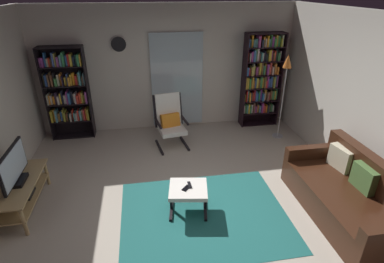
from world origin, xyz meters
name	(u,v)px	position (x,y,z in m)	size (l,w,h in m)	color
ground_plane	(190,207)	(0.00, 0.00, 0.00)	(7.02, 7.02, 0.00)	#B3A797
wall_back	(167,69)	(0.00, 2.90, 1.30)	(5.60, 0.06, 2.60)	beige
wall_right	(380,112)	(2.70, 0.00, 1.30)	(0.06, 6.00, 2.60)	beige
glass_door_panel	(177,81)	(0.19, 2.83, 1.05)	(1.10, 0.01, 2.00)	silver
area_rug	(204,214)	(0.17, -0.19, 0.00)	(2.29, 1.83, 0.01)	#20615E
tv_stand	(21,191)	(-2.34, 0.39, 0.30)	(0.49, 1.22, 0.45)	tan
television	(14,168)	(-2.34, 0.39, 0.68)	(0.20, 0.83, 0.51)	black
bookshelf_near_tv	(67,91)	(-2.03, 2.69, 1.00)	(0.83, 0.30, 1.87)	black
bookshelf_near_sofa	(261,78)	(2.00, 2.65, 1.09)	(0.83, 0.30, 2.03)	black
leather_sofa	(349,196)	(2.14, -0.48, 0.30)	(0.91, 1.92, 0.83)	#351B0F
lounge_armchair	(170,120)	(-0.06, 1.98, 0.53)	(0.65, 0.73, 1.02)	black
ottoman	(188,192)	(-0.03, -0.05, 0.32)	(0.59, 0.56, 0.39)	white
tv_remote	(190,185)	(0.00, -0.01, 0.40)	(0.04, 0.14, 0.02)	black
cell_phone	(186,188)	(-0.06, -0.07, 0.40)	(0.07, 0.14, 0.01)	black
floor_lamp_by_shelf	(286,74)	(2.21, 1.95, 1.35)	(0.22, 0.22, 1.72)	#A5A5AD
wall_clock	(119,44)	(-0.95, 2.82, 1.85)	(0.29, 0.03, 0.29)	silver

